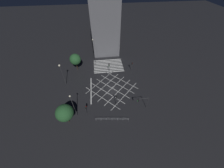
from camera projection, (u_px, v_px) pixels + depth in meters
name	position (u px, v px, depth m)	size (l,w,h in m)	color
ground_plane	(112.00, 88.00, 38.17)	(200.00, 200.00, 0.00)	black
road_markings	(108.00, 72.00, 43.61)	(15.91, 23.17, 0.01)	silver
office_building	(102.00, 12.00, 56.63)	(10.06, 40.72, 21.28)	slate
traffic_light_ne_main	(86.00, 108.00, 30.02)	(0.39, 0.36, 3.57)	#2D2D30
traffic_light_median_south	(109.00, 66.00, 41.76)	(0.36, 0.39, 3.50)	#2D2D30
traffic_light_median_north	(117.00, 100.00, 31.84)	(0.36, 2.12, 3.44)	#2D2D30
traffic_light_sw_cross	(132.00, 65.00, 42.53)	(0.36, 0.39, 3.33)	#2D2D30
traffic_light_nw_main	(143.00, 101.00, 31.07)	(2.88, 0.36, 4.05)	#2D2D30
street_lamp_east	(73.00, 104.00, 27.87)	(0.42, 0.42, 7.98)	#2D2D30
street_lamp_west	(61.00, 70.00, 35.32)	(0.57, 0.57, 7.57)	#2D2D30
street_lamp_far	(94.00, 49.00, 42.11)	(0.44, 0.44, 9.89)	#2D2D30
street_tree_near	(75.00, 59.00, 41.41)	(3.72, 3.72, 6.18)	#38281C
street_tree_far	(65.00, 113.00, 27.40)	(3.95, 3.95, 6.09)	#38281C
pedestrian_railing	(112.00, 119.00, 30.15)	(7.95, 1.00, 1.05)	#9EA0A5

